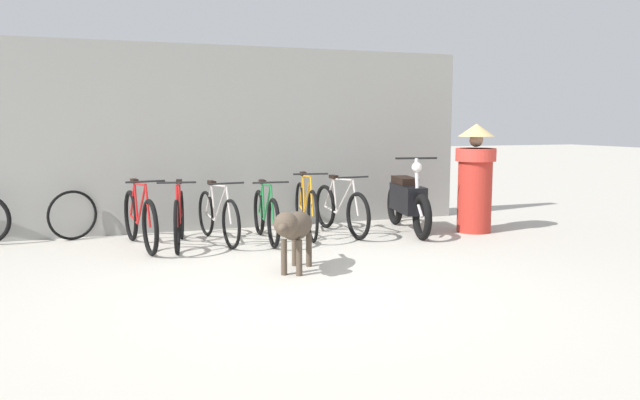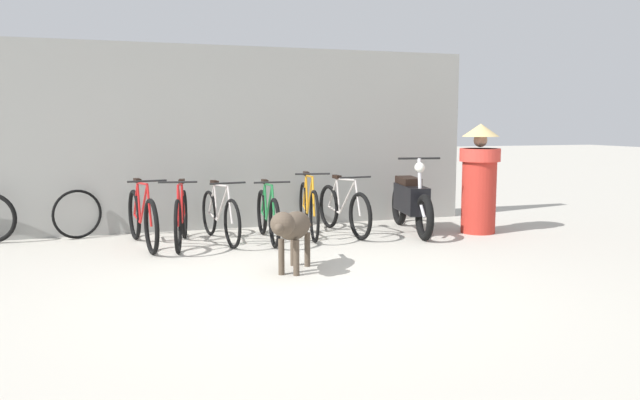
# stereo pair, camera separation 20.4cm
# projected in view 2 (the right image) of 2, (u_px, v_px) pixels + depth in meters

# --- Properties ---
(ground_plane) EXTENTS (60.00, 60.00, 0.00)m
(ground_plane) POSITION_uv_depth(u_px,v_px,m) (304.00, 290.00, 5.81)
(ground_plane) COLOR #B7B2A5
(shop_wall_back) EXTENTS (7.44, 0.20, 2.64)m
(shop_wall_back) POSITION_uv_depth(u_px,v_px,m) (230.00, 138.00, 9.11)
(shop_wall_back) COLOR gray
(shop_wall_back) RESTS_ON ground
(bicycle_0) EXTENTS (0.46, 1.73, 0.87)m
(bicycle_0) POSITION_uv_depth(u_px,v_px,m) (142.00, 219.00, 7.79)
(bicycle_0) COLOR black
(bicycle_0) RESTS_ON ground
(bicycle_1) EXTENTS (0.46, 1.65, 0.85)m
(bicycle_1) POSITION_uv_depth(u_px,v_px,m) (181.00, 218.00, 7.86)
(bicycle_1) COLOR black
(bicycle_1) RESTS_ON ground
(bicycle_2) EXTENTS (0.46, 1.63, 0.81)m
(bicycle_2) POSITION_uv_depth(u_px,v_px,m) (220.00, 216.00, 8.14)
(bicycle_2) COLOR black
(bicycle_2) RESTS_ON ground
(bicycle_3) EXTENTS (0.46, 1.59, 0.82)m
(bicycle_3) POSITION_uv_depth(u_px,v_px,m) (268.00, 216.00, 8.18)
(bicycle_3) COLOR black
(bicycle_3) RESTS_ON ground
(bicycle_4) EXTENTS (0.46, 1.73, 0.89)m
(bicycle_4) POSITION_uv_depth(u_px,v_px,m) (309.00, 209.00, 8.57)
(bicycle_4) COLOR black
(bicycle_4) RESTS_ON ground
(bicycle_5) EXTENTS (0.46, 1.68, 0.83)m
(bicycle_5) POSITION_uv_depth(u_px,v_px,m) (344.00, 210.00, 8.71)
(bicycle_5) COLOR black
(bicycle_5) RESTS_ON ground
(motorcycle) EXTENTS (0.58, 1.89, 1.08)m
(motorcycle) POSITION_uv_depth(u_px,v_px,m) (411.00, 201.00, 8.81)
(motorcycle) COLOR black
(motorcycle) RESTS_ON ground
(stray_dog) EXTENTS (0.74, 1.04, 0.68)m
(stray_dog) POSITION_uv_depth(u_px,v_px,m) (292.00, 227.00, 6.44)
(stray_dog) COLOR #4C3F33
(stray_dog) RESTS_ON ground
(person_in_robes) EXTENTS (0.73, 0.73, 1.53)m
(person_in_robes) POSITION_uv_depth(u_px,v_px,m) (479.00, 177.00, 8.73)
(person_in_robes) COLOR #B72D23
(person_in_robes) RESTS_ON ground
(spare_tire_right) EXTENTS (0.63, 0.28, 0.66)m
(spare_tire_right) POSITION_uv_depth(u_px,v_px,m) (77.00, 214.00, 8.33)
(spare_tire_right) COLOR black
(spare_tire_right) RESTS_ON ground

